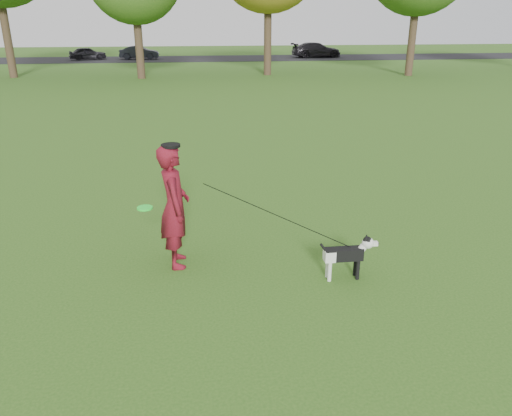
{
  "coord_description": "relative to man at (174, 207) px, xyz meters",
  "views": [
    {
      "loc": [
        -0.89,
        -6.74,
        3.66
      ],
      "look_at": [
        -0.02,
        0.19,
        0.95
      ],
      "focal_mm": 35.0,
      "sensor_mm": 36.0,
      "label": 1
    }
  ],
  "objects": [
    {
      "name": "car_mid",
      "position": [
        -4.19,
        39.62,
        -0.38
      ],
      "size": [
        3.41,
        1.3,
        1.11
      ],
      "primitive_type": "imported",
      "rotation": [
        0.0,
        0.0,
        1.53
      ],
      "color": "black",
      "rests_on": "road"
    },
    {
      "name": "man",
      "position": [
        0.0,
        0.0,
        0.0
      ],
      "size": [
        0.51,
        0.73,
        1.91
      ],
      "primitive_type": "imported",
      "rotation": [
        0.0,
        0.0,
        1.65
      ],
      "color": "#5E0D11",
      "rests_on": "ground"
    },
    {
      "name": "road",
      "position": [
        1.24,
        39.62,
        -0.95
      ],
      "size": [
        120.0,
        7.0,
        0.02
      ],
      "primitive_type": "cube",
      "color": "black",
      "rests_on": "ground"
    },
    {
      "name": "ground",
      "position": [
        1.24,
        -0.38,
        -0.96
      ],
      "size": [
        120.0,
        120.0,
        0.0
      ],
      "primitive_type": "plane",
      "color": "#285116",
      "rests_on": "ground"
    },
    {
      "name": "car_right",
      "position": [
        11.75,
        39.62,
        -0.28
      ],
      "size": [
        4.64,
        2.17,
        1.31
      ],
      "primitive_type": "imported",
      "rotation": [
        0.0,
        0.0,
        1.65
      ],
      "color": "black",
      "rests_on": "road"
    },
    {
      "name": "man_held_items",
      "position": [
        1.53,
        -0.42,
        -0.07
      ],
      "size": [
        3.17,
        0.92,
        1.47
      ],
      "color": "#20FF33",
      "rests_on": "ground"
    },
    {
      "name": "car_left",
      "position": [
        -8.6,
        39.62,
        -0.41
      ],
      "size": [
        3.34,
        2.1,
        1.06
      ],
      "primitive_type": "imported",
      "rotation": [
        0.0,
        0.0,
        1.87
      ],
      "color": "black",
      "rests_on": "road"
    },
    {
      "name": "dog",
      "position": [
        2.5,
        -0.78,
        -0.54
      ],
      "size": [
        0.89,
        0.18,
        0.68
      ],
      "color": "black",
      "rests_on": "ground"
    }
  ]
}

